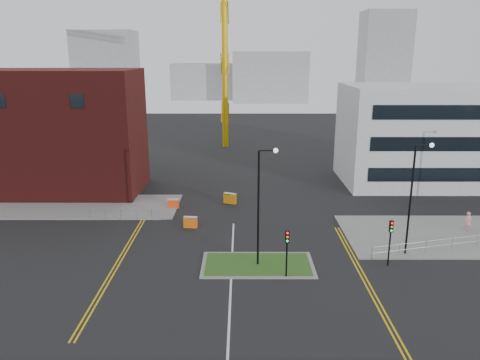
# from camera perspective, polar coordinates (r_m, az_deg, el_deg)

# --- Properties ---
(ground) EXTENTS (200.00, 200.00, 0.00)m
(ground) POSITION_cam_1_polar(r_m,az_deg,el_deg) (29.54, -1.34, -17.08)
(ground) COLOR black
(ground) RESTS_ON ground
(pavement_left) EXTENTS (28.00, 8.00, 0.12)m
(pavement_left) POSITION_cam_1_polar(r_m,az_deg,el_deg) (53.66, -22.61, -2.97)
(pavement_left) COLOR slate
(pavement_left) RESTS_ON ground
(pavement_right) EXTENTS (24.00, 10.00, 0.12)m
(pavement_right) POSITION_cam_1_polar(r_m,az_deg,el_deg) (47.08, 27.17, -6.01)
(pavement_right) COLOR slate
(pavement_right) RESTS_ON ground
(island_kerb) EXTENTS (8.60, 4.60, 0.08)m
(island_kerb) POSITION_cam_1_polar(r_m,az_deg,el_deg) (36.54, 2.17, -10.28)
(island_kerb) COLOR slate
(island_kerb) RESTS_ON ground
(grass_island) EXTENTS (8.00, 4.00, 0.12)m
(grass_island) POSITION_cam_1_polar(r_m,az_deg,el_deg) (36.53, 2.17, -10.25)
(grass_island) COLOR #234D19
(grass_island) RESTS_ON ground
(brick_building) EXTENTS (24.20, 10.07, 14.24)m
(brick_building) POSITION_cam_1_polar(r_m,az_deg,el_deg) (58.68, -23.78, 5.23)
(brick_building) COLOR #4F1413
(brick_building) RESTS_ON ground
(office_block) EXTENTS (25.00, 12.20, 12.00)m
(office_block) POSITION_cam_1_polar(r_m,az_deg,el_deg) (63.03, 23.89, 5.06)
(office_block) COLOR silver
(office_block) RESTS_ON ground
(streetlamp_island) EXTENTS (1.46, 0.36, 9.18)m
(streetlamp_island) POSITION_cam_1_polar(r_m,az_deg,el_deg) (34.56, 2.62, -2.22)
(streetlamp_island) COLOR black
(streetlamp_island) RESTS_ON ground
(streetlamp_right_near) EXTENTS (1.46, 0.36, 9.18)m
(streetlamp_right_near) POSITION_cam_1_polar(r_m,az_deg,el_deg) (38.86, 20.47, -1.21)
(streetlamp_right_near) COLOR black
(streetlamp_right_near) RESTS_ON ground
(traffic_light_island) EXTENTS (0.28, 0.33, 3.65)m
(traffic_light_island) POSITION_cam_1_polar(r_m,az_deg,el_deg) (33.79, 5.76, -7.86)
(traffic_light_island) COLOR black
(traffic_light_island) RESTS_ON ground
(traffic_light_right) EXTENTS (0.28, 0.33, 3.65)m
(traffic_light_right) POSITION_cam_1_polar(r_m,az_deg,el_deg) (37.23, 17.88, -6.32)
(traffic_light_right) COLOR black
(traffic_light_right) RESTS_ON ground
(railing_left) EXTENTS (6.05, 0.05, 1.10)m
(railing_left) POSITION_cam_1_polar(r_m,az_deg,el_deg) (46.98, -14.34, -3.89)
(railing_left) COLOR gray
(railing_left) RESTS_ON ground
(railing_right) EXTENTS (19.05, 5.05, 1.10)m
(railing_right) POSITION_cam_1_polar(r_m,az_deg,el_deg) (44.10, 26.96, -6.37)
(railing_right) COLOR gray
(railing_right) RESTS_ON ground
(centre_line) EXTENTS (0.15, 30.00, 0.01)m
(centre_line) POSITION_cam_1_polar(r_m,az_deg,el_deg) (31.24, -1.24, -15.11)
(centre_line) COLOR silver
(centre_line) RESTS_ON ground
(yellow_left_a) EXTENTS (0.12, 24.00, 0.01)m
(yellow_left_a) POSITION_cam_1_polar(r_m,az_deg,el_deg) (39.55, -14.26, -8.75)
(yellow_left_a) COLOR gold
(yellow_left_a) RESTS_ON ground
(yellow_left_b) EXTENTS (0.12, 24.00, 0.01)m
(yellow_left_b) POSITION_cam_1_polar(r_m,az_deg,el_deg) (39.48, -13.84, -8.77)
(yellow_left_b) COLOR gold
(yellow_left_b) RESTS_ON ground
(yellow_right_a) EXTENTS (0.12, 20.00, 0.01)m
(yellow_right_a) POSITION_cam_1_polar(r_m,az_deg,el_deg) (35.83, 14.61, -11.41)
(yellow_right_a) COLOR gold
(yellow_right_a) RESTS_ON ground
(yellow_right_b) EXTENTS (0.12, 20.00, 0.01)m
(yellow_right_b) POSITION_cam_1_polar(r_m,az_deg,el_deg) (35.90, 15.08, -11.39)
(yellow_right_b) COLOR gold
(yellow_right_b) RESTS_ON ground
(skyline_a) EXTENTS (18.00, 12.00, 22.00)m
(skyline_a) POSITION_cam_1_polar(r_m,az_deg,el_deg) (150.61, -15.96, 12.93)
(skyline_a) COLOR gray
(skyline_a) RESTS_ON ground
(skyline_b) EXTENTS (24.00, 12.00, 16.00)m
(skyline_b) POSITION_cam_1_polar(r_m,az_deg,el_deg) (155.40, 3.65, 12.42)
(skyline_b) COLOR gray
(skyline_b) RESTS_ON ground
(skyline_c) EXTENTS (14.00, 12.00, 28.00)m
(skyline_c) POSITION_cam_1_polar(r_m,az_deg,el_deg) (156.34, 17.12, 14.02)
(skyline_c) COLOR gray
(skyline_c) RESTS_ON ground
(skyline_d) EXTENTS (30.00, 12.00, 12.00)m
(skyline_d) POSITION_cam_1_polar(r_m,az_deg,el_deg) (165.45, -2.94, 11.92)
(skyline_d) COLOR gray
(skyline_d) RESTS_ON ground
(pedestrian) EXTENTS (0.71, 0.49, 1.89)m
(pedestrian) POSITION_cam_1_polar(r_m,az_deg,el_deg) (47.36, 26.04, -4.61)
(pedestrian) COLOR pink
(pedestrian) RESTS_ON ground
(barrier_left) EXTENTS (1.18, 0.42, 0.99)m
(barrier_left) POSITION_cam_1_polar(r_m,az_deg,el_deg) (49.51, -8.13, -2.82)
(barrier_left) COLOR #F43D0D
(barrier_left) RESTS_ON ground
(barrier_mid) EXTENTS (1.30, 0.57, 1.05)m
(barrier_mid) POSITION_cam_1_polar(r_m,az_deg,el_deg) (43.93, -6.06, -5.08)
(barrier_mid) COLOR orange
(barrier_mid) RESTS_ON ground
(barrier_right) EXTENTS (1.42, 0.95, 1.14)m
(barrier_right) POSITION_cam_1_polar(r_m,az_deg,el_deg) (50.53, -1.24, -2.19)
(barrier_right) COLOR #C3720A
(barrier_right) RESTS_ON ground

